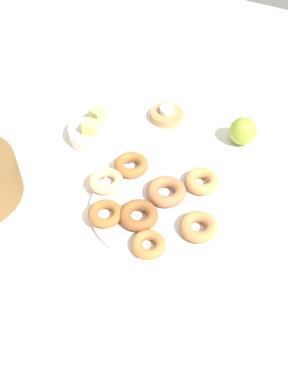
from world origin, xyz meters
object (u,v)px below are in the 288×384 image
at_px(donut_7, 105,182).
at_px(melon_chunk_left, 90,127).
at_px(donut_5, 148,245).
at_px(donut_1, 131,165).
at_px(donut_2, 198,227).
at_px(donut_plate, 155,207).
at_px(fruit_bowl, 97,132).
at_px(apple, 243,131).
at_px(donut_6, 105,213).
at_px(donut_0, 202,181).
at_px(donut_3, 139,215).
at_px(donut_4, 166,191).
at_px(candle_holder, 167,115).
at_px(tealight, 167,110).
at_px(melon_chunk_right, 98,115).

xyz_separation_m(donut_7, melon_chunk_left, (0.13, 0.13, 0.03)).
bearing_deg(donut_5, donut_1, 39.09).
height_order(donut_2, donut_7, donut_2).
height_order(donut_plate, fruit_bowl, fruit_bowl).
xyz_separation_m(fruit_bowl, apple, (0.18, -0.36, 0.02)).
bearing_deg(donut_7, donut_6, -146.95).
height_order(donut_plate, apple, apple).
relative_size(donut_2, fruit_bowl, 0.54).
bearing_deg(melon_chunk_left, donut_7, -135.30).
bearing_deg(apple, donut_7, 145.57).
bearing_deg(donut_0, fruit_bowl, 83.07).
bearing_deg(donut_3, fruit_bowl, 50.41).
distance_m(donut_1, donut_6, 0.17).
distance_m(donut_4, melon_chunk_left, 0.29).
relative_size(donut_3, donut_4, 0.94).
distance_m(donut_5, fruit_bowl, 0.41).
distance_m(candle_holder, melon_chunk_left, 0.24).
height_order(donut_6, melon_chunk_left, melon_chunk_left).
bearing_deg(candle_holder, donut_5, -157.70).
height_order(donut_5, tealight, same).
height_order(candle_holder, fruit_bowl, fruit_bowl).
xyz_separation_m(donut_3, fruit_bowl, (0.21, 0.26, -0.01)).
distance_m(donut_2, candle_holder, 0.43).
xyz_separation_m(donut_5, melon_chunk_left, (0.24, 0.31, 0.03)).
bearing_deg(donut_6, donut_5, -101.93).
bearing_deg(donut_3, donut_0, -26.03).
bearing_deg(fruit_bowl, melon_chunk_right, 23.20).
bearing_deg(donut_3, candle_holder, 17.74).
height_order(donut_0, melon_chunk_left, melon_chunk_left).
bearing_deg(donut_plate, apple, -15.64).
distance_m(donut_plate, donut_7, 0.14).
xyz_separation_m(donut_4, melon_chunk_left, (0.09, 0.28, 0.02)).
bearing_deg(fruit_bowl, donut_2, -114.10).
height_order(donut_1, candle_holder, donut_1).
distance_m(donut_plate, melon_chunk_left, 0.30).
height_order(donut_1, donut_7, donut_1).
bearing_deg(candle_holder, donut_plate, -157.49).
xyz_separation_m(donut_2, donut_5, (-0.10, 0.08, -0.00)).
distance_m(tealight, melon_chunk_left, 0.24).
xyz_separation_m(donut_4, donut_6, (-0.13, 0.09, -0.00)).
height_order(donut_4, candle_holder, donut_4).
relative_size(donut_4, donut_6, 1.19).
relative_size(donut_3, candle_holder, 0.93).
xyz_separation_m(candle_holder, tealight, (0.00, 0.00, 0.02)).
bearing_deg(donut_1, donut_5, -140.91).
xyz_separation_m(tealight, fruit_bowl, (-0.17, 0.13, -0.01)).
xyz_separation_m(donut_5, donut_7, (0.11, 0.18, 0.00)).
relative_size(donut_1, donut_3, 0.97).
relative_size(donut_0, fruit_bowl, 0.54).
bearing_deg(melon_chunk_right, donut_3, -131.83).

